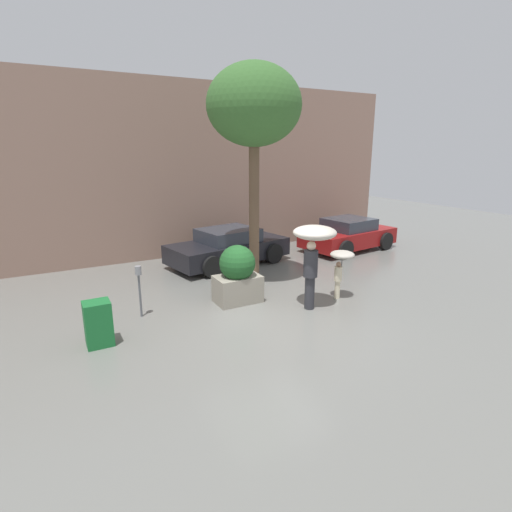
{
  "coord_description": "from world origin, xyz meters",
  "views": [
    {
      "loc": [
        -4.19,
        -7.18,
        3.73
      ],
      "look_at": [
        0.58,
        1.6,
        1.05
      ],
      "focal_mm": 28.0,
      "sensor_mm": 36.0,
      "label": 1
    }
  ],
  "objects_px": {
    "person_child": "(341,261)",
    "newspaper_box": "(98,324)",
    "parked_car_near": "(228,247)",
    "parking_meter": "(139,280)",
    "person_adult": "(314,244)",
    "parked_car_far": "(348,235)",
    "planter_box": "(237,274)",
    "street_tree": "(254,108)"
  },
  "relations": [
    {
      "from": "person_child",
      "to": "parked_car_far",
      "type": "relative_size",
      "value": 0.33
    },
    {
      "from": "planter_box",
      "to": "person_adult",
      "type": "height_order",
      "value": "person_adult"
    },
    {
      "from": "parked_car_far",
      "to": "newspaper_box",
      "type": "bearing_deg",
      "value": 103.46
    },
    {
      "from": "person_adult",
      "to": "parking_meter",
      "type": "distance_m",
      "value": 4.09
    },
    {
      "from": "street_tree",
      "to": "parked_car_far",
      "type": "bearing_deg",
      "value": 18.43
    },
    {
      "from": "person_adult",
      "to": "planter_box",
      "type": "bearing_deg",
      "value": 114.33
    },
    {
      "from": "parked_car_near",
      "to": "parking_meter",
      "type": "distance_m",
      "value": 4.71
    },
    {
      "from": "parked_car_far",
      "to": "parking_meter",
      "type": "xyz_separation_m",
      "value": [
        -8.46,
        -2.66,
        0.3
      ]
    },
    {
      "from": "parked_car_near",
      "to": "person_adult",
      "type": "bearing_deg",
      "value": 171.68
    },
    {
      "from": "planter_box",
      "to": "parked_car_near",
      "type": "relative_size",
      "value": 0.34
    },
    {
      "from": "person_adult",
      "to": "parking_meter",
      "type": "bearing_deg",
      "value": 133.75
    },
    {
      "from": "person_adult",
      "to": "newspaper_box",
      "type": "distance_m",
      "value": 4.97
    },
    {
      "from": "planter_box",
      "to": "newspaper_box",
      "type": "height_order",
      "value": "planter_box"
    },
    {
      "from": "parked_car_near",
      "to": "parked_car_far",
      "type": "height_order",
      "value": "same"
    },
    {
      "from": "parked_car_near",
      "to": "parking_meter",
      "type": "bearing_deg",
      "value": 119.35
    },
    {
      "from": "planter_box",
      "to": "street_tree",
      "type": "relative_size",
      "value": 0.25
    },
    {
      "from": "planter_box",
      "to": "person_child",
      "type": "distance_m",
      "value": 2.65
    },
    {
      "from": "newspaper_box",
      "to": "person_adult",
      "type": "bearing_deg",
      "value": -4.77
    },
    {
      "from": "street_tree",
      "to": "newspaper_box",
      "type": "relative_size",
      "value": 6.57
    },
    {
      "from": "person_child",
      "to": "parking_meter",
      "type": "bearing_deg",
      "value": 174.91
    },
    {
      "from": "parking_meter",
      "to": "newspaper_box",
      "type": "relative_size",
      "value": 1.34
    },
    {
      "from": "planter_box",
      "to": "parked_car_near",
      "type": "bearing_deg",
      "value": 69.09
    },
    {
      "from": "parked_car_near",
      "to": "parked_car_far",
      "type": "distance_m",
      "value": 4.87
    },
    {
      "from": "parked_car_far",
      "to": "parking_meter",
      "type": "distance_m",
      "value": 8.87
    },
    {
      "from": "person_child",
      "to": "newspaper_box",
      "type": "distance_m",
      "value": 5.85
    },
    {
      "from": "planter_box",
      "to": "newspaper_box",
      "type": "xyz_separation_m",
      "value": [
        -3.4,
        -0.78,
        -0.27
      ]
    },
    {
      "from": "parked_car_near",
      "to": "parking_meter",
      "type": "height_order",
      "value": "parking_meter"
    },
    {
      "from": "person_child",
      "to": "parked_car_far",
      "type": "height_order",
      "value": "person_child"
    },
    {
      "from": "person_child",
      "to": "parked_car_near",
      "type": "relative_size",
      "value": 0.3
    },
    {
      "from": "person_adult",
      "to": "person_child",
      "type": "xyz_separation_m",
      "value": [
        1.0,
        0.16,
        -0.6
      ]
    },
    {
      "from": "parked_car_far",
      "to": "newspaper_box",
      "type": "distance_m",
      "value": 10.17
    },
    {
      "from": "parked_car_near",
      "to": "street_tree",
      "type": "relative_size",
      "value": 0.72
    },
    {
      "from": "parked_car_near",
      "to": "newspaper_box",
      "type": "xyz_separation_m",
      "value": [
        -4.63,
        -4.02,
        -0.12
      ]
    },
    {
      "from": "parked_car_near",
      "to": "newspaper_box",
      "type": "distance_m",
      "value": 6.14
    },
    {
      "from": "parked_car_far",
      "to": "street_tree",
      "type": "height_order",
      "value": "street_tree"
    },
    {
      "from": "person_adult",
      "to": "parking_meter",
      "type": "height_order",
      "value": "person_adult"
    },
    {
      "from": "parking_meter",
      "to": "parked_car_near",
      "type": "bearing_deg",
      "value": 40.01
    },
    {
      "from": "parked_car_far",
      "to": "parking_meter",
      "type": "height_order",
      "value": "parking_meter"
    },
    {
      "from": "parking_meter",
      "to": "newspaper_box",
      "type": "bearing_deg",
      "value": -136.0
    },
    {
      "from": "person_adult",
      "to": "parking_meter",
      "type": "relative_size",
      "value": 1.66
    },
    {
      "from": "person_adult",
      "to": "person_child",
      "type": "bearing_deg",
      "value": -17.03
    },
    {
      "from": "planter_box",
      "to": "person_child",
      "type": "relative_size",
      "value": 1.16
    }
  ]
}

